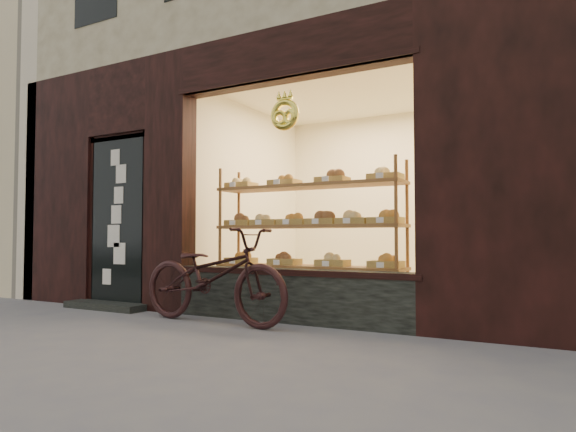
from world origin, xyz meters
The scene contains 4 objects.
ground centered at (0.00, 0.00, 0.00)m, with size 90.00×90.00×0.00m, color slate.
neighbor_left centered at (-9.60, 5.50, 4.50)m, with size 12.00×7.00×9.00m, color beige.
display_shelf centered at (0.45, 2.55, 0.87)m, with size 2.20×0.45×1.70m.
bicycle centered at (-0.20, 1.68, 0.49)m, with size 0.65×1.85×0.97m, color black.
Camera 1 is at (3.03, -2.57, 0.87)m, focal length 32.00 mm.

